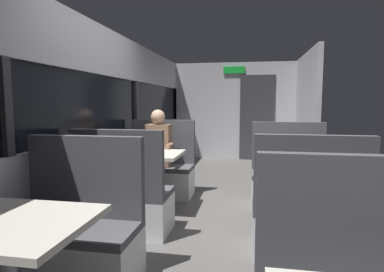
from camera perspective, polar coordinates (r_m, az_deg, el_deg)
name	(u,v)px	position (r m, az deg, el deg)	size (l,w,h in m)	color
ground_plane	(214,223)	(3.79, 3.97, -15.16)	(3.30, 9.20, 0.02)	#514F4C
carriage_window_panel_left	(93,124)	(3.97, -17.21, 2.10)	(0.09, 8.48, 2.30)	#B2B2B7
carriage_end_bulkhead	(236,112)	(7.72, 7.88, 4.31)	(2.90, 0.11, 2.30)	#B2B2B7
carriage_aisle_panel_right	(305,113)	(6.61, 19.61, 3.84)	(0.08, 2.40, 2.30)	#B2B2B7
dining_table_near_window	(5,238)	(2.04, -30.45, -15.47)	(0.90, 0.70, 0.74)	#9E9EA3
bench_near_window_facing_entry	(77,239)	(2.69, -19.89, -16.95)	(0.95, 0.50, 1.10)	silver
dining_table_mid_window	(145,160)	(4.03, -8.37, -4.35)	(0.90, 0.70, 0.74)	#9E9EA3
bench_mid_window_facing_end	(124,202)	(3.47, -12.05, -11.44)	(0.95, 0.50, 1.10)	silver
bench_mid_window_facing_entry	(161,173)	(4.75, -5.61, -6.57)	(0.95, 0.50, 1.10)	silver
dining_table_rear_aisle	(297,169)	(3.66, 18.23, -5.63)	(0.90, 0.70, 0.74)	#9E9EA3
bench_rear_aisle_facing_end	(307,220)	(3.08, 19.88, -13.93)	(0.95, 0.50, 1.10)	silver
bench_rear_aisle_facing_entry	(288,182)	(4.41, 16.84, -7.79)	(0.95, 0.50, 1.10)	silver
seated_passenger	(159,160)	(4.64, -5.88, -4.24)	(0.47, 0.55, 1.26)	#26262D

